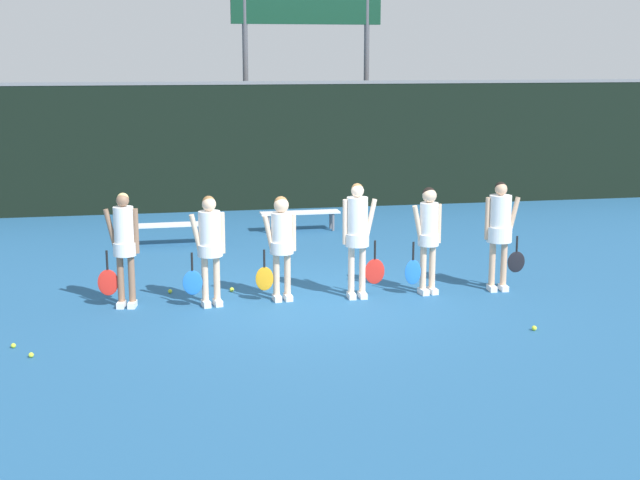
{
  "coord_description": "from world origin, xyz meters",
  "views": [
    {
      "loc": [
        -2.48,
        -13.23,
        3.74
      ],
      "look_at": [
        0.07,
        -0.02,
        0.94
      ],
      "focal_mm": 50.0,
      "sensor_mm": 36.0,
      "label": 1
    }
  ],
  "objects": [
    {
      "name": "ground_plane",
      "position": [
        0.0,
        0.0,
        0.0
      ],
      "size": [
        140.0,
        140.0,
        0.0
      ],
      "primitive_type": "plane",
      "color": "#235684"
    },
    {
      "name": "fence_windscreen",
      "position": [
        0.0,
        8.31,
        1.58
      ],
      "size": [
        60.0,
        0.08,
        3.13
      ],
      "color": "black",
      "rests_on": "ground_plane"
    },
    {
      "name": "scoreboard",
      "position": [
        1.63,
        9.85,
        4.61
      ],
      "size": [
        3.88,
        0.15,
        5.86
      ],
      "color": "#515156",
      "rests_on": "ground_plane"
    },
    {
      "name": "bench_courtside",
      "position": [
        -2.03,
        4.5,
        0.37
      ],
      "size": [
        1.84,
        0.39,
        0.43
      ],
      "rotation": [
        0.0,
        0.0,
        0.02
      ],
      "color": "silver",
      "rests_on": "ground_plane"
    },
    {
      "name": "bench_far",
      "position": [
        0.69,
        5.46,
        0.36
      ],
      "size": [
        1.72,
        0.37,
        0.42
      ],
      "rotation": [
        0.0,
        0.0,
        0.01
      ],
      "color": "silver",
      "rests_on": "ground_plane"
    },
    {
      "name": "player_0",
      "position": [
        -2.89,
        0.09,
        1.01
      ],
      "size": [
        0.64,
        0.35,
        1.74
      ],
      "rotation": [
        0.0,
        0.0,
        -0.18
      ],
      "color": "#8C664C",
      "rests_on": "ground_plane"
    },
    {
      "name": "player_1",
      "position": [
        -1.63,
        -0.08,
        1.0
      ],
      "size": [
        0.66,
        0.38,
        1.69
      ],
      "rotation": [
        0.0,
        0.0,
        0.16
      ],
      "color": "beige",
      "rests_on": "ground_plane"
    },
    {
      "name": "player_2",
      "position": [
        -0.53,
        0.02,
        0.97
      ],
      "size": [
        0.64,
        0.37,
        1.63
      ],
      "rotation": [
        0.0,
        0.0,
        0.08
      ],
      "color": "beige",
      "rests_on": "ground_plane"
    },
    {
      "name": "player_3",
      "position": [
        0.66,
        -0.06,
        1.07
      ],
      "size": [
        0.67,
        0.37,
        1.81
      ],
      "rotation": [
        0.0,
        0.0,
        -0.01
      ],
      "color": "beige",
      "rests_on": "ground_plane"
    },
    {
      "name": "player_4",
      "position": [
        1.81,
        -0.03,
        1.02
      ],
      "size": [
        0.6,
        0.33,
        1.71
      ],
      "rotation": [
        0.0,
        0.0,
        0.13
      ],
      "color": "beige",
      "rests_on": "ground_plane"
    },
    {
      "name": "player_5",
      "position": [
        3.0,
        -0.06,
        1.05
      ],
      "size": [
        0.69,
        0.4,
        1.77
      ],
      "rotation": [
        0.0,
        0.0,
        -0.06
      ],
      "color": "tan",
      "rests_on": "ground_plane"
    },
    {
      "name": "tennis_ball_0",
      "position": [
        2.67,
        -2.2,
        0.04
      ],
      "size": [
        0.07,
        0.07,
        0.07
      ],
      "primitive_type": "sphere",
      "color": "#CCE033",
      "rests_on": "ground_plane"
    },
    {
      "name": "tennis_ball_1",
      "position": [
        -2.23,
        0.75,
        0.03
      ],
      "size": [
        0.07,
        0.07,
        0.07
      ],
      "primitive_type": "sphere",
      "color": "#CCE033",
      "rests_on": "ground_plane"
    },
    {
      "name": "tennis_ball_2",
      "position": [
        -4.31,
        -1.61,
        0.03
      ],
      "size": [
        0.06,
        0.06,
        0.06
      ],
      "primitive_type": "sphere",
      "color": "#CCE033",
      "rests_on": "ground_plane"
    },
    {
      "name": "tennis_ball_3",
      "position": [
        -4.04,
        -2.04,
        0.03
      ],
      "size": [
        0.07,
        0.07,
        0.07
      ],
      "primitive_type": "sphere",
      "color": "#CCE033",
      "rests_on": "ground_plane"
    },
    {
      "name": "tennis_ball_4",
      "position": [
        -1.25,
        0.66,
        0.04
      ],
      "size": [
        0.07,
        0.07,
        0.07
      ],
      "primitive_type": "sphere",
      "color": "#CCE033",
      "rests_on": "ground_plane"
    }
  ]
}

